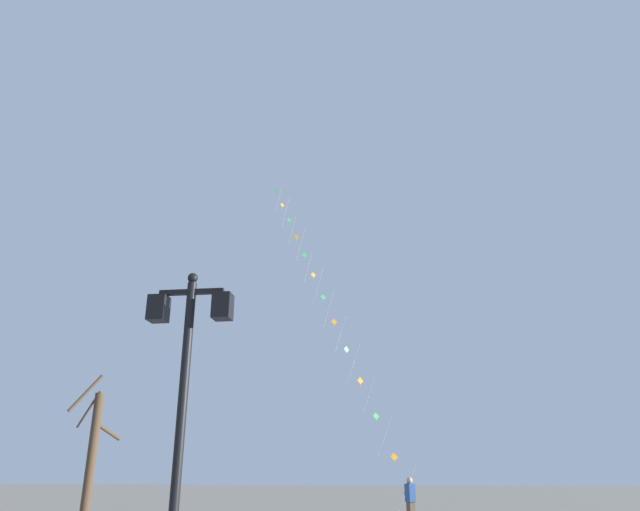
# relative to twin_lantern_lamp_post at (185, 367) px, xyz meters

# --- Properties ---
(twin_lantern_lamp_post) EXTENTS (1.30, 0.28, 4.79)m
(twin_lantern_lamp_post) POSITION_rel_twin_lantern_lamp_post_xyz_m (0.00, 0.00, 0.00)
(twin_lantern_lamp_post) COLOR black
(twin_lantern_lamp_post) RESTS_ON ground_plane
(kite_train) EXTENTS (9.11, 14.11, 21.72)m
(kite_train) POSITION_rel_twin_lantern_lamp_post_xyz_m (-0.63, 22.74, 7.70)
(kite_train) COLOR brown
(kite_train) RESTS_ON ground_plane
(kite_flyer) EXTENTS (0.42, 0.61, 1.71)m
(kite_flyer) POSITION_rel_twin_lantern_lamp_post_xyz_m (3.46, 14.29, -2.41)
(kite_flyer) COLOR brown
(kite_flyer) RESTS_ON ground_plane
(bare_tree) EXTENTS (1.14, 1.56, 4.50)m
(bare_tree) POSITION_rel_twin_lantern_lamp_post_xyz_m (-5.31, 7.66, -1.18)
(bare_tree) COLOR #4C3826
(bare_tree) RESTS_ON ground_plane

